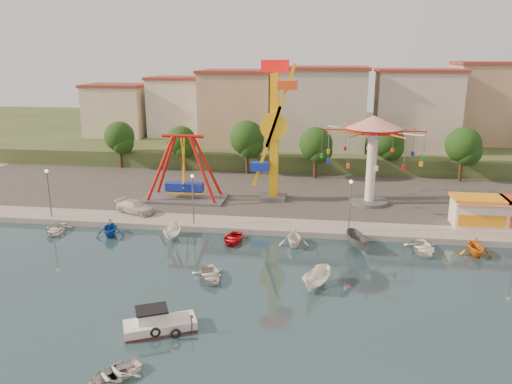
% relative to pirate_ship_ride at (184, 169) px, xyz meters
% --- Properties ---
extents(ground, '(200.00, 200.00, 0.00)m').
position_rel_pirate_ship_ride_xyz_m(ground, '(11.35, -21.42, -4.39)').
color(ground, '#142C37').
rests_on(ground, ground).
extents(quay_deck, '(200.00, 100.00, 0.60)m').
position_rel_pirate_ship_ride_xyz_m(quay_deck, '(11.35, 40.58, -4.09)').
color(quay_deck, '#9E998E').
rests_on(quay_deck, ground).
extents(asphalt_pad, '(90.00, 28.00, 0.01)m').
position_rel_pirate_ship_ride_xyz_m(asphalt_pad, '(11.35, 8.58, -3.79)').
color(asphalt_pad, '#4C4944').
rests_on(asphalt_pad, quay_deck).
extents(hill_terrace, '(200.00, 60.00, 3.00)m').
position_rel_pirate_ship_ride_xyz_m(hill_terrace, '(11.35, 45.58, -2.89)').
color(hill_terrace, '#384C26').
rests_on(hill_terrace, ground).
extents(pirate_ship_ride, '(10.00, 5.00, 8.00)m').
position_rel_pirate_ship_ride_xyz_m(pirate_ship_ride, '(0.00, 0.00, 0.00)').
color(pirate_ship_ride, '#59595E').
rests_on(pirate_ship_ride, quay_deck).
extents(kamikaze_tower, '(4.26, 3.10, 16.50)m').
position_rel_pirate_ship_ride_xyz_m(kamikaze_tower, '(10.84, 1.54, 4.19)').
color(kamikaze_tower, '#59595E').
rests_on(kamikaze_tower, quay_deck).
extents(wave_swinger, '(11.60, 11.60, 10.40)m').
position_rel_pirate_ship_ride_xyz_m(wave_swinger, '(22.09, 1.50, 3.80)').
color(wave_swinger, '#59595E').
rests_on(wave_swinger, quay_deck).
extents(booth_left, '(5.40, 3.78, 3.08)m').
position_rel_pirate_ship_ride_xyz_m(booth_left, '(32.52, -4.94, -2.23)').
color(booth_left, white).
rests_on(booth_left, quay_deck).
extents(lamp_post_0, '(0.14, 0.14, 5.00)m').
position_rel_pirate_ship_ride_xyz_m(lamp_post_0, '(-12.65, -8.42, -1.29)').
color(lamp_post_0, '#59595E').
rests_on(lamp_post_0, quay_deck).
extents(lamp_post_1, '(0.14, 0.14, 5.00)m').
position_rel_pirate_ship_ride_xyz_m(lamp_post_1, '(3.35, -8.42, -1.29)').
color(lamp_post_1, '#59595E').
rests_on(lamp_post_1, quay_deck).
extents(lamp_post_2, '(0.14, 0.14, 5.00)m').
position_rel_pirate_ship_ride_xyz_m(lamp_post_2, '(19.35, -8.42, -1.29)').
color(lamp_post_2, '#59595E').
rests_on(lamp_post_2, quay_deck).
extents(tree_0, '(4.60, 4.60, 7.19)m').
position_rel_pirate_ship_ride_xyz_m(tree_0, '(-14.65, 15.56, 1.08)').
color(tree_0, '#382314').
rests_on(tree_0, quay_deck).
extents(tree_1, '(4.35, 4.35, 6.80)m').
position_rel_pirate_ship_ride_xyz_m(tree_1, '(-4.65, 14.82, 0.81)').
color(tree_1, '#382314').
rests_on(tree_1, quay_deck).
extents(tree_2, '(5.02, 5.02, 7.85)m').
position_rel_pirate_ship_ride_xyz_m(tree_2, '(5.35, 14.39, 1.52)').
color(tree_2, '#382314').
rests_on(tree_2, quay_deck).
extents(tree_3, '(4.68, 4.68, 7.32)m').
position_rel_pirate_ship_ride_xyz_m(tree_3, '(15.35, 12.94, 1.16)').
color(tree_3, '#382314').
rests_on(tree_3, quay_deck).
extents(tree_4, '(4.86, 4.86, 7.60)m').
position_rel_pirate_ship_ride_xyz_m(tree_4, '(25.35, 15.93, 1.35)').
color(tree_4, '#382314').
rests_on(tree_4, quay_deck).
extents(tree_5, '(4.83, 4.83, 7.54)m').
position_rel_pirate_ship_ride_xyz_m(tree_5, '(35.35, 14.11, 1.31)').
color(tree_5, '#382314').
rests_on(tree_5, quay_deck).
extents(building_0, '(9.26, 9.53, 11.87)m').
position_rel_pirate_ship_ride_xyz_m(building_0, '(-22.02, 24.64, 4.54)').
color(building_0, beige).
rests_on(building_0, hill_terrace).
extents(building_1, '(12.33, 9.01, 8.63)m').
position_rel_pirate_ship_ride_xyz_m(building_1, '(-9.98, 29.96, 2.92)').
color(building_1, silver).
rests_on(building_1, hill_terrace).
extents(building_2, '(11.95, 9.28, 11.23)m').
position_rel_pirate_ship_ride_xyz_m(building_2, '(3.16, 30.54, 4.22)').
color(building_2, tan).
rests_on(building_2, hill_terrace).
extents(building_3, '(12.59, 10.50, 9.20)m').
position_rel_pirate_ship_ride_xyz_m(building_3, '(16.95, 27.38, 3.20)').
color(building_3, beige).
rests_on(building_3, hill_terrace).
extents(building_4, '(10.75, 9.23, 9.24)m').
position_rel_pirate_ship_ride_xyz_m(building_4, '(30.42, 30.78, 3.22)').
color(building_4, beige).
rests_on(building_4, hill_terrace).
extents(building_5, '(12.77, 10.96, 11.21)m').
position_rel_pirate_ship_ride_xyz_m(building_5, '(43.72, 28.91, 4.21)').
color(building_5, tan).
rests_on(building_5, hill_terrace).
extents(cabin_motorboat, '(5.04, 3.64, 1.66)m').
position_rel_pirate_ship_ride_xyz_m(cabin_motorboat, '(6.20, -28.14, -3.95)').
color(cabin_motorboat, white).
rests_on(cabin_motorboat, ground).
extents(rowboat_a, '(3.97, 4.52, 0.78)m').
position_rel_pirate_ship_ride_xyz_m(rowboat_a, '(7.82, -20.05, -4.00)').
color(rowboat_a, silver).
rests_on(rowboat_a, ground).
extents(rowboat_b, '(3.78, 3.91, 0.66)m').
position_rel_pirate_ship_ride_xyz_m(rowboat_b, '(5.37, -33.38, -4.06)').
color(rowboat_b, silver).
rests_on(rowboat_b, ground).
extents(skiff, '(2.90, 4.17, 1.51)m').
position_rel_pirate_ship_ride_xyz_m(skiff, '(16.48, -20.38, -3.64)').
color(skiff, white).
rests_on(skiff, ground).
extents(van, '(5.15, 3.60, 1.39)m').
position_rel_pirate_ship_ride_xyz_m(van, '(-4.03, -5.87, -3.10)').
color(van, silver).
rests_on(van, quay_deck).
extents(moored_boat_0, '(3.23, 4.06, 0.75)m').
position_rel_pirate_ship_ride_xyz_m(moored_boat_0, '(-10.46, -11.62, -4.02)').
color(moored_boat_0, silver).
rests_on(moored_boat_0, ground).
extents(moored_boat_1, '(3.54, 3.86, 1.72)m').
position_rel_pirate_ship_ride_xyz_m(moored_boat_1, '(-4.48, -11.62, -3.53)').
color(moored_boat_1, '#144DB2').
rests_on(moored_boat_1, ground).
extents(moored_boat_2, '(1.40, 3.62, 1.39)m').
position_rel_pirate_ship_ride_xyz_m(moored_boat_2, '(2.02, -11.62, -3.70)').
color(moored_boat_2, white).
rests_on(moored_boat_2, ground).
extents(moored_boat_3, '(2.91, 3.83, 0.74)m').
position_rel_pirate_ship_ride_xyz_m(moored_boat_3, '(8.09, -11.62, -4.02)').
color(moored_boat_3, red).
rests_on(moored_boat_3, ground).
extents(moored_boat_4, '(3.16, 3.56, 1.73)m').
position_rel_pirate_ship_ride_xyz_m(moored_boat_4, '(14.10, -11.62, -3.53)').
color(moored_boat_4, white).
rests_on(moored_boat_4, ground).
extents(moored_boat_5, '(2.71, 4.34, 1.57)m').
position_rel_pirate_ship_ride_xyz_m(moored_boat_5, '(20.09, -11.62, -3.61)').
color(moored_boat_5, '#5B5B60').
rests_on(moored_boat_5, ground).
extents(moored_boat_6, '(3.33, 4.40, 0.86)m').
position_rel_pirate_ship_ride_xyz_m(moored_boat_6, '(26.08, -11.62, -3.97)').
color(moored_boat_6, white).
rests_on(moored_boat_6, ground).
extents(moored_boat_7, '(2.95, 3.37, 1.70)m').
position_rel_pirate_ship_ride_xyz_m(moored_boat_7, '(30.70, -11.62, -3.55)').
color(moored_boat_7, orange).
rests_on(moored_boat_7, ground).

